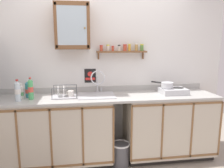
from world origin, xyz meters
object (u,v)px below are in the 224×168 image
Objects in this scene: wall_cabinet at (72,26)px; trash_bin at (121,154)px; saucepan at (167,85)px; warning_sign at (90,76)px; dish_rack at (64,95)px; bottle_soda_green_0 at (31,89)px; bottle_detergent_teal_3 at (28,90)px; bottle_water_clear_1 at (18,91)px; hot_plate_stove at (173,91)px; bottle_opaque_white_2 at (21,92)px; sink at (97,96)px; mug at (71,94)px.

wall_cabinet is 1.86× the size of trash_bin.
warning_sign is at bearing 165.24° from saucepan.
dish_rack is at bearing 164.97° from trash_bin.
bottle_soda_green_0 reaches higher than bottle_detergent_teal_3.
bottle_detergent_teal_3 is at bearing 168.25° from trash_bin.
hot_plate_stove is at bearing 2.96° from bottle_water_clear_1.
warning_sign reaches higher than bottle_water_clear_1.
bottle_opaque_white_2 is 0.10m from bottle_detergent_teal_3.
hot_plate_stove is at bearing -2.66° from sink.
hot_plate_stove and mug have the same top height.
bottle_detergent_teal_3 reaches higher than hot_plate_stove.
sink is at bearing -23.17° from wall_cabinet.
bottle_water_clear_1 is at bearing -157.12° from wall_cabinet.
bottle_opaque_white_2 reaches higher than hot_plate_stove.
bottle_opaque_white_2 is (-2.11, 0.00, 0.05)m from hot_plate_stove.
sink is 0.87m from trash_bin.
bottle_detergent_teal_3 is 0.49m from dish_rack.
bottle_opaque_white_2 is 0.34× the size of wall_cabinet.
warning_sign reaches higher than dish_rack.
sink is 1.02m from wall_cabinet.
bottle_water_clear_1 is 1.61m from trash_bin.
wall_cabinet reaches higher than hot_plate_stove.
bottle_opaque_white_2 is (-0.14, 0.04, -0.04)m from bottle_soda_green_0.
saucepan is at bearing -6.80° from wall_cabinet.
bottle_water_clear_1 reaches higher than hot_plate_stove.
bottle_detergent_teal_3 is at bearing 173.56° from dish_rack.
bottle_soda_green_0 is 0.87m from warning_sign.
sink is 1.86× the size of saucepan.
warning_sign is (-0.07, 0.26, 0.26)m from sink.
sink is 1.75× the size of bottle_soda_green_0.
saucepan is (-0.09, 0.03, 0.09)m from hot_plate_stove.
bottle_opaque_white_2 is 0.62× the size of dish_rack.
wall_cabinet reaches higher than saucepan.
mug is at bearing -5.47° from bottle_detergent_teal_3.
hot_plate_stove is 0.13m from saucepan.
saucepan is 2.03m from bottle_water_clear_1.
trash_bin is (-0.71, -0.21, -0.92)m from saucepan.
bottle_detergent_teal_3 is at bearing 177.94° from hot_plate_stove.
bottle_detergent_teal_3 is at bearing -169.71° from wall_cabinet.
saucepan is 2.46× the size of mug.
bottle_detergent_teal_3 is 1.05m from wall_cabinet.
saucepan is at bearing 3.83° from bottle_water_clear_1.
warning_sign reaches higher than trash_bin.
trash_bin is at bearing -163.71° from saucepan.
wall_cabinet is at bearing 173.20° from saucepan.
saucepan is 1.38m from mug.
bottle_soda_green_0 is 0.47× the size of wall_cabinet.
bottle_detergent_teal_3 is (0.08, 0.07, 0.02)m from bottle_opaque_white_2.
bottle_water_clear_1 reaches higher than saucepan.
bottle_soda_green_0 is 1.04× the size of bottle_water_clear_1.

